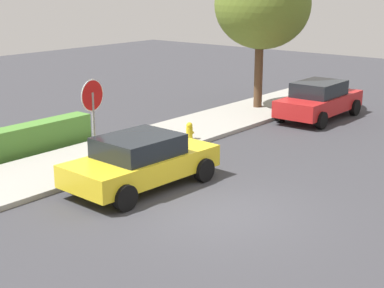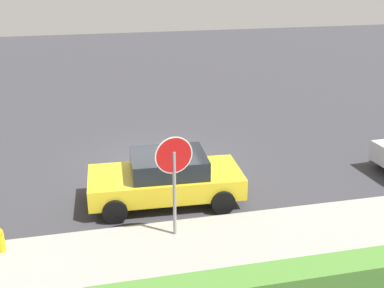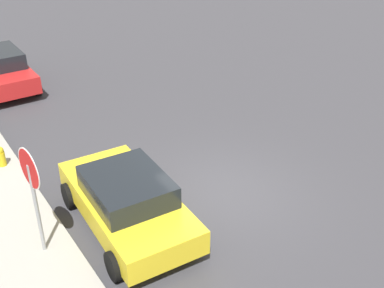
% 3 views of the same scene
% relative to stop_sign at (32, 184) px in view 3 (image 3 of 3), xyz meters
% --- Properties ---
extents(ground_plane, '(60.00, 60.00, 0.00)m').
position_rel_stop_sign_xyz_m(ground_plane, '(-0.28, -4.51, -1.83)').
color(ground_plane, '#38383D').
extents(sidewalk_curb, '(32.00, 2.86, 0.14)m').
position_rel_stop_sign_xyz_m(sidewalk_curb, '(-0.28, 0.81, -1.76)').
color(sidewalk_curb, '#9E9B93').
rests_on(sidewalk_curb, ground_plane).
extents(stop_sign, '(0.89, 0.13, 2.63)m').
position_rel_stop_sign_xyz_m(stop_sign, '(0.00, 0.00, 0.00)').
color(stop_sign, gray).
rests_on(stop_sign, ground_plane).
extents(parked_car_yellow, '(4.23, 2.23, 1.40)m').
position_rel_stop_sign_xyz_m(parked_car_yellow, '(-0.14, -1.94, -1.11)').
color(parked_car_yellow, yellow).
rests_on(parked_car_yellow, ground_plane).
extents(parked_car_red, '(4.29, 1.95, 1.48)m').
position_rel_stop_sign_xyz_m(parked_car_red, '(9.97, -1.77, -1.08)').
color(parked_car_red, red).
rests_on(parked_car_red, ground_plane).
extents(fire_hydrant, '(0.30, 0.22, 0.72)m').
position_rel_stop_sign_xyz_m(fire_hydrant, '(3.98, -0.17, -1.47)').
color(fire_hydrant, gold).
rests_on(fire_hydrant, ground_plane).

